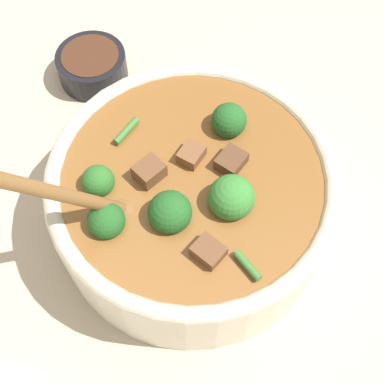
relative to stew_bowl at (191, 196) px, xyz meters
name	(u,v)px	position (x,y,z in m)	size (l,w,h in m)	color
ground_plane	(192,221)	(0.00, 0.00, -0.06)	(4.00, 4.00, 0.00)	#C6B293
stew_bowl	(191,196)	(0.00, 0.00, 0.00)	(0.28, 0.30, 0.27)	beige
condiment_bowl	(92,65)	(-0.20, 0.13, -0.03)	(0.09, 0.09, 0.04)	black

